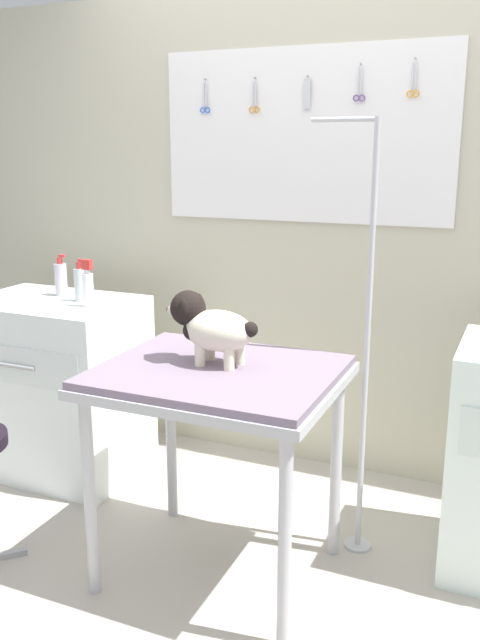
{
  "coord_description": "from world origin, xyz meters",
  "views": [
    {
      "loc": [
        0.95,
        -1.88,
        1.59
      ],
      "look_at": [
        0.01,
        0.27,
        0.99
      ],
      "focal_mm": 38.37,
      "sensor_mm": 36.0,
      "label": 1
    }
  ],
  "objects_px": {
    "grooming_arm": "(364,362)",
    "counter_left": "(57,386)",
    "conditioner_bottle": "(80,284)",
    "dog": "(210,326)",
    "grooming_table": "(218,391)"
  },
  "relations": [
    {
      "from": "grooming_table",
      "to": "conditioner_bottle",
      "type": "height_order",
      "value": "conditioner_bottle"
    },
    {
      "from": "dog",
      "to": "grooming_table",
      "type": "bearing_deg",
      "value": -37.29
    },
    {
      "from": "grooming_arm",
      "to": "counter_left",
      "type": "height_order",
      "value": "grooming_arm"
    },
    {
      "from": "grooming_arm",
      "to": "dog",
      "type": "xyz_separation_m",
      "value": [
        -0.49,
        -0.34,
        0.17
      ]
    },
    {
      "from": "counter_left",
      "to": "conditioner_bottle",
      "type": "distance_m",
      "value": 0.54
    },
    {
      "from": "grooming_arm",
      "to": "conditioner_bottle",
      "type": "relative_size",
      "value": 8.35
    },
    {
      "from": "dog",
      "to": "conditioner_bottle",
      "type": "xyz_separation_m",
      "value": [
        -0.92,
        0.48,
        -0.01
      ]
    },
    {
      "from": "conditioner_bottle",
      "to": "grooming_arm",
      "type": "bearing_deg",
      "value": -5.89
    },
    {
      "from": "conditioner_bottle",
      "to": "dog",
      "type": "bearing_deg",
      "value": -27.67
    },
    {
      "from": "grooming_table",
      "to": "grooming_arm",
      "type": "relative_size",
      "value": 0.51
    },
    {
      "from": "grooming_table",
      "to": "conditioner_bottle",
      "type": "distance_m",
      "value": 1.12
    },
    {
      "from": "grooming_table",
      "to": "dog",
      "type": "height_order",
      "value": "dog"
    },
    {
      "from": "dog",
      "to": "conditioner_bottle",
      "type": "relative_size",
      "value": 1.8
    },
    {
      "from": "grooming_arm",
      "to": "dog",
      "type": "distance_m",
      "value": 0.61
    },
    {
      "from": "grooming_table",
      "to": "conditioner_bottle",
      "type": "xyz_separation_m",
      "value": [
        -0.97,
        0.52,
        0.22
      ]
    }
  ]
}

